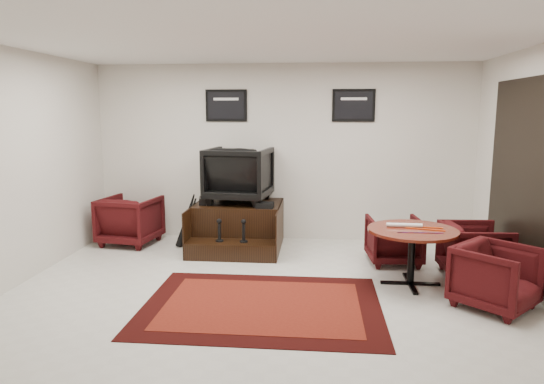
% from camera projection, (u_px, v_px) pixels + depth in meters
% --- Properties ---
extents(ground, '(6.00, 6.00, 0.00)m').
position_uv_depth(ground, '(267.00, 294.00, 5.52)').
color(ground, beige).
rests_on(ground, ground).
extents(room_shell, '(6.02, 5.02, 2.81)m').
position_uv_depth(room_shell, '(304.00, 137.00, 5.31)').
color(room_shell, silver).
rests_on(room_shell, ground).
extents(area_rug, '(2.54, 1.90, 0.01)m').
position_uv_depth(area_rug, '(262.00, 305.00, 5.20)').
color(area_rug, black).
rests_on(area_rug, ground).
extents(shine_podium, '(1.31, 1.35, 0.67)m').
position_uv_depth(shine_podium, '(238.00, 227.00, 7.40)').
color(shine_podium, black).
rests_on(shine_podium, ground).
extents(shine_chair, '(1.01, 0.96, 0.94)m').
position_uv_depth(shine_chair, '(239.00, 172.00, 7.40)').
color(shine_chair, black).
rests_on(shine_chair, shine_podium).
extents(shoes_pair, '(0.27, 0.32, 0.10)m').
position_uv_depth(shoes_pair, '(207.00, 201.00, 7.32)').
color(shoes_pair, black).
rests_on(shoes_pair, shine_podium).
extents(polish_kit, '(0.26, 0.19, 0.09)m').
position_uv_depth(polish_kit, '(265.00, 205.00, 7.02)').
color(polish_kit, black).
rests_on(polish_kit, shine_podium).
extents(umbrella_black, '(0.32, 0.12, 0.86)m').
position_uv_depth(umbrella_black, '(186.00, 220.00, 7.36)').
color(umbrella_black, black).
rests_on(umbrella_black, ground).
extents(umbrella_hooked, '(0.29, 0.11, 0.79)m').
position_uv_depth(umbrella_hooked, '(189.00, 221.00, 7.42)').
color(umbrella_hooked, black).
rests_on(umbrella_hooked, ground).
extents(armchair_side, '(0.91, 0.87, 0.83)m').
position_uv_depth(armchair_side, '(130.00, 218.00, 7.58)').
color(armchair_side, black).
rests_on(armchair_side, ground).
extents(meeting_table, '(1.05, 1.05, 0.69)m').
position_uv_depth(meeting_table, '(412.00, 236.00, 5.74)').
color(meeting_table, '#411109').
rests_on(meeting_table, ground).
extents(table_chair_back, '(0.74, 0.70, 0.71)m').
position_uv_depth(table_chair_back, '(394.00, 238.00, 6.62)').
color(table_chair_back, black).
rests_on(table_chair_back, ground).
extents(table_chair_window, '(0.72, 0.77, 0.75)m').
position_uv_depth(table_chair_window, '(475.00, 248.00, 6.05)').
color(table_chair_window, black).
rests_on(table_chair_window, ground).
extents(table_chair_corner, '(1.00, 1.00, 0.75)m').
position_uv_depth(table_chair_corner, '(496.00, 274.00, 5.09)').
color(table_chair_corner, black).
rests_on(table_chair_corner, ground).
extents(paper_roll, '(0.42, 0.06, 0.05)m').
position_uv_depth(paper_roll, '(404.00, 225.00, 5.81)').
color(paper_roll, white).
rests_on(paper_roll, meeting_table).
extents(table_clutter, '(0.57, 0.32, 0.01)m').
position_uv_depth(table_clutter, '(423.00, 229.00, 5.69)').
color(table_clutter, '#E1410C').
rests_on(table_clutter, meeting_table).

